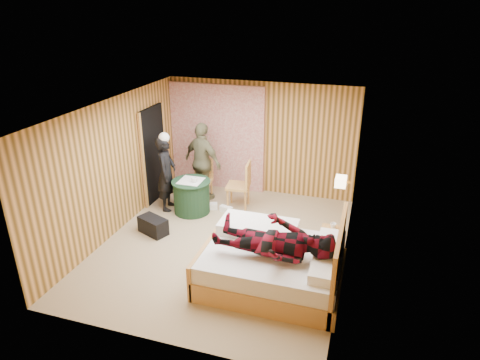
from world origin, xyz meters
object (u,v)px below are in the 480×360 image
(round_table, at_px, (192,196))
(man_at_table, at_px, (203,162))
(chair_far, at_px, (203,176))
(woman_standing, at_px, (167,173))
(nightstand, at_px, (331,245))
(chair_near, at_px, (242,182))
(bed, at_px, (275,263))
(duffel_bag, at_px, (153,226))
(wall_lamp, at_px, (341,181))
(man_on_bed, at_px, (275,233))

(round_table, height_order, man_at_table, man_at_table)
(chair_far, xyz_separation_m, woman_standing, (-0.53, -0.63, 0.25))
(nightstand, bearing_deg, chair_near, 144.83)
(nightstand, distance_m, round_table, 3.08)
(round_table, bearing_deg, woman_standing, 179.42)
(nightstand, bearing_deg, bed, -130.15)
(duffel_bag, bearing_deg, man_at_table, 101.14)
(man_at_table, bearing_deg, woman_standing, 73.95)
(chair_far, relative_size, woman_standing, 0.59)
(chair_far, height_order, man_at_table, man_at_table)
(wall_lamp, relative_size, man_at_table, 0.15)
(nightstand, height_order, woman_standing, woman_standing)
(duffel_bag, xyz_separation_m, man_on_bed, (2.55, -1.01, 0.84))
(nightstand, relative_size, woman_standing, 0.34)
(wall_lamp, bearing_deg, man_at_table, 157.44)
(man_at_table, distance_m, man_on_bed, 3.50)
(duffel_bag, relative_size, woman_standing, 0.36)
(wall_lamp, distance_m, nightstand, 1.09)
(round_table, bearing_deg, man_at_table, 90.00)
(wall_lamp, xyz_separation_m, chair_near, (-2.03, 1.05, -0.70))
(woman_standing, bearing_deg, chair_far, -50.62)
(bed, height_order, round_table, bed)
(duffel_bag, distance_m, woman_standing, 1.24)
(chair_near, relative_size, man_on_bed, 0.58)
(chair_near, bearing_deg, duffel_bag, -46.81)
(man_on_bed, bearing_deg, round_table, 137.02)
(nightstand, xyz_separation_m, chair_far, (-2.94, 1.56, 0.27))
(bed, height_order, chair_near, bed)
(wall_lamp, relative_size, woman_standing, 0.16)
(nightstand, bearing_deg, man_on_bed, -122.85)
(chair_far, relative_size, chair_near, 0.91)
(duffel_bag, relative_size, man_on_bed, 0.32)
(wall_lamp, relative_size, round_table, 0.33)
(chair_far, relative_size, man_on_bed, 0.53)
(bed, xyz_separation_m, round_table, (-2.18, 1.83, 0.02))
(chair_near, distance_m, man_on_bed, 2.86)
(bed, height_order, chair_far, bed)
(wall_lamp, height_order, bed, wall_lamp)
(nightstand, distance_m, duffel_bag, 3.28)
(wall_lamp, height_order, duffel_bag, wall_lamp)
(round_table, bearing_deg, nightstand, -17.49)
(wall_lamp, xyz_separation_m, man_at_table, (-2.98, 1.24, -0.44))
(bed, bearing_deg, chair_near, 118.11)
(bed, bearing_deg, man_on_bed, -82.60)
(chair_near, height_order, man_on_bed, man_on_bed)
(chair_far, bearing_deg, woman_standing, -135.85)
(chair_far, relative_size, duffel_bag, 1.65)
(round_table, xyz_separation_m, chair_far, (-0.01, 0.63, 0.19))
(woman_standing, bearing_deg, round_table, -100.99)
(bed, relative_size, chair_far, 2.28)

